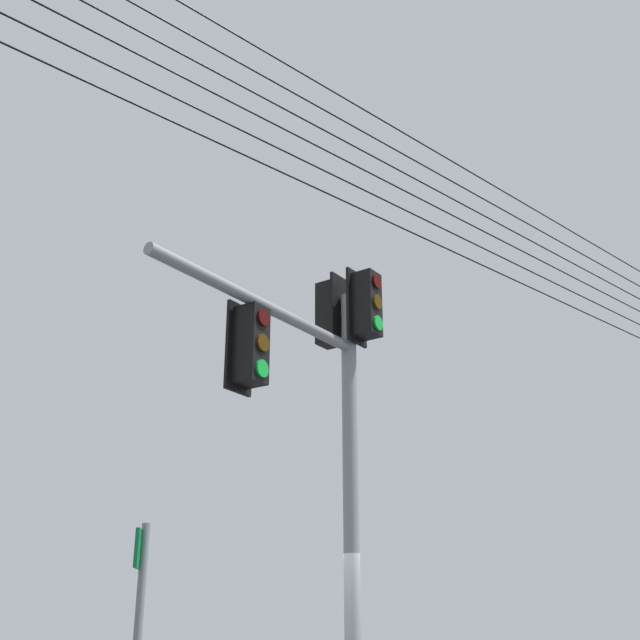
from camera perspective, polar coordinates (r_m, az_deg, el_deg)
signal_mast_assembly at (r=9.90m, az=0.40°, el=-5.25°), size 3.71×1.81×6.21m
overhead_wire_span at (r=11.25m, az=-2.44°, el=14.25°), size 22.21×13.48×2.61m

